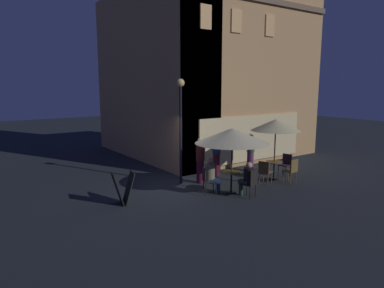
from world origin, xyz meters
The scene contains 18 objects.
ground_plane centered at (0.00, 0.00, 0.00)m, with size 60.00×60.00×0.00m, color #21262B.
cafe_building centered at (3.60, 3.83, 4.15)m, with size 8.84×8.88×8.31m.
street_lamp_near_corner centered at (0.32, 0.32, 2.66)m, with size 0.30×0.30×3.92m.
menu_sandwich_board centered at (-2.43, -0.57, 0.52)m, with size 0.77×0.68×1.00m.
cafe_table_0 centered at (1.10, -1.66, 0.52)m, with size 0.65×0.65×0.76m.
cafe_table_1 centered at (3.68, -1.28, 0.49)m, with size 0.66×0.66×0.71m.
patio_umbrella_0 centered at (1.10, -1.66, 2.00)m, with size 2.53×2.53×2.26m.
patio_umbrella_1 centered at (3.68, -1.28, 2.15)m, with size 1.93×1.93×2.39m.
cafe_chair_0 centered at (1.28, -2.43, 0.57)m, with size 0.51×0.51×0.97m.
cafe_chair_1 centered at (0.32, -1.31, 0.56)m, with size 0.58×0.58×0.92m.
cafe_chair_2 centered at (3.74, -2.11, 0.57)m, with size 0.45×0.45×0.95m.
cafe_chair_3 centered at (4.52, -1.16, 0.54)m, with size 0.48×0.48×0.89m.
cafe_chair_4 centered at (2.87, -1.55, 0.53)m, with size 0.53×0.53×0.88m.
patron_seated_0 centered at (1.25, -2.28, 0.68)m, with size 0.41×0.53×1.20m.
patron_seated_1 centered at (0.45, -1.36, 0.73)m, with size 0.53×0.46×1.29m.
patron_standing_2 centered at (2.16, 0.46, 0.84)m, with size 0.33×0.33×1.66m.
patron_standing_3 centered at (0.97, -0.02, 0.88)m, with size 0.33×0.33×1.73m.
patron_standing_4 centered at (3.85, 0.22, 0.83)m, with size 0.34×0.34×1.65m.
Camera 1 is at (-6.74, -10.42, 3.71)m, focal length 32.77 mm.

